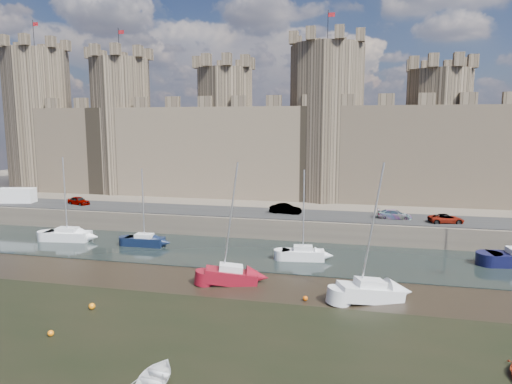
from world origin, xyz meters
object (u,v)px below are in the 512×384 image
(car_0, at_px, (79,201))
(car_1, at_px, (285,209))
(sailboat_4, at_px, (231,275))
(sailboat_5, at_px, (370,291))
(car_3, at_px, (446,219))
(car_2, at_px, (394,214))
(sailboat_1, at_px, (144,240))
(sailboat_2, at_px, (303,253))
(sailboat_0, at_px, (67,235))
(van, at_px, (17,196))

(car_0, relative_size, car_1, 0.90)
(car_1, height_order, sailboat_4, sailboat_4)
(sailboat_5, bearing_deg, car_1, 91.93)
(car_3, xyz_separation_m, sailboat_4, (-20.68, -18.31, -2.27))
(car_2, distance_m, sailboat_5, 21.17)
(car_3, distance_m, sailboat_4, 27.71)
(sailboat_1, xyz_separation_m, sailboat_2, (18.43, -1.39, 0.03))
(car_3, distance_m, sailboat_5, 21.65)
(sailboat_4, bearing_deg, car_1, 69.22)
(sailboat_4, bearing_deg, sailboat_0, 140.91)
(sailboat_0, distance_m, sailboat_5, 36.77)
(sailboat_2, height_order, sailboat_5, sailboat_5)
(sailboat_2, bearing_deg, car_1, 100.52)
(sailboat_4, bearing_deg, car_0, 128.94)
(car_2, relative_size, van, 0.80)
(car_0, distance_m, van, 9.76)
(sailboat_0, bearing_deg, sailboat_1, -7.08)
(car_2, relative_size, car_3, 1.02)
(car_1, xyz_separation_m, sailboat_5, (10.25, -21.09, -2.37))
(car_1, distance_m, car_3, 19.15)
(car_0, distance_m, sailboat_5, 45.21)
(car_0, bearing_deg, sailboat_0, -133.88)
(sailboat_2, relative_size, sailboat_5, 0.84)
(car_0, height_order, sailboat_0, sailboat_0)
(car_3, relative_size, van, 0.79)
(van, bearing_deg, sailboat_1, -32.67)
(sailboat_0, bearing_deg, van, 141.56)
(car_0, xyz_separation_m, van, (-9.73, -0.61, 0.49))
(car_0, height_order, sailboat_2, sailboat_2)
(van, distance_m, sailboat_5, 53.79)
(car_1, xyz_separation_m, sailboat_1, (-14.70, -10.11, -2.43))
(car_0, bearing_deg, van, 112.94)
(car_0, xyz_separation_m, car_1, (29.75, 0.16, 0.05))
(car_3, xyz_separation_m, sailboat_5, (-8.85, -19.63, -2.26))
(car_2, height_order, sailboat_0, sailboat_0)
(car_1, xyz_separation_m, sailboat_4, (-1.58, -19.77, -2.38))
(car_2, bearing_deg, sailboat_1, 109.75)
(sailboat_0, xyz_separation_m, sailboat_4, (23.22, -9.80, -0.00))
(sailboat_1, bearing_deg, sailboat_0, 177.52)
(car_3, relative_size, sailboat_2, 0.43)
(van, xyz_separation_m, sailboat_1, (24.78, -9.34, -2.87))
(sailboat_1, bearing_deg, car_0, 144.80)
(sailboat_2, bearing_deg, car_3, 25.68)
(car_0, distance_m, car_2, 43.15)
(sailboat_0, bearing_deg, car_0, 110.43)
(car_2, relative_size, sailboat_4, 0.37)
(car_2, bearing_deg, sailboat_2, 139.72)
(sailboat_1, distance_m, sailboat_4, 16.29)
(sailboat_2, height_order, sailboat_4, sailboat_4)
(car_2, height_order, sailboat_4, sailboat_4)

